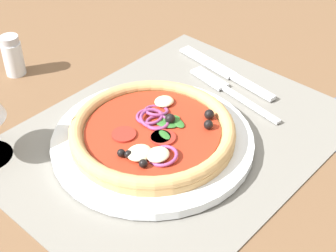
% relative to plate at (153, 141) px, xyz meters
% --- Properties ---
extents(ground_plane, '(1.90, 1.40, 0.02)m').
position_rel_plate_xyz_m(ground_plane, '(0.03, -0.01, -0.02)').
color(ground_plane, brown).
extents(placemat, '(0.47, 0.36, 0.00)m').
position_rel_plate_xyz_m(placemat, '(0.03, -0.01, -0.01)').
color(placemat, slate).
rests_on(placemat, ground_plane).
extents(plate, '(0.27, 0.27, 0.01)m').
position_rel_plate_xyz_m(plate, '(0.00, 0.00, 0.00)').
color(plate, white).
rests_on(plate, placemat).
extents(pizza, '(0.22, 0.22, 0.03)m').
position_rel_plate_xyz_m(pizza, '(0.00, -0.00, 0.02)').
color(pizza, tan).
rests_on(pizza, plate).
extents(fork, '(0.04, 0.18, 0.00)m').
position_rel_plate_xyz_m(fork, '(0.17, -0.00, -0.00)').
color(fork, silver).
rests_on(fork, placemat).
extents(knife, '(0.04, 0.20, 0.01)m').
position_rel_plate_xyz_m(knife, '(0.21, 0.04, -0.00)').
color(knife, silver).
rests_on(knife, placemat).
extents(pepper_shaker, '(0.03, 0.03, 0.07)m').
position_rel_plate_xyz_m(pepper_shaker, '(-0.02, 0.29, 0.02)').
color(pepper_shaker, silver).
rests_on(pepper_shaker, ground_plane).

